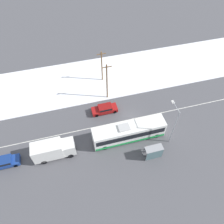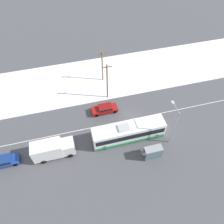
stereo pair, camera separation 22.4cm
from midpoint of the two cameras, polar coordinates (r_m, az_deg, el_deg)
name	(u,v)px [view 1 (the left image)]	position (r m, az deg, el deg)	size (l,w,h in m)	color
ground_plane	(132,119)	(39.60, 5.07, -1.87)	(120.00, 120.00, 0.00)	#4C4C51
snow_lot	(114,75)	(47.56, 0.39, 9.62)	(80.00, 13.11, 0.12)	white
lane_marking_center	(132,119)	(39.60, 5.07, -1.86)	(60.00, 0.12, 0.00)	silver
city_bus	(129,132)	(35.88, 4.23, -5.25)	(11.94, 2.57, 3.43)	white
box_truck	(53,150)	(35.18, -15.41, -9.43)	(6.46, 2.30, 3.28)	silver
sedan_car	(105,109)	(39.95, -2.08, 0.85)	(4.70, 1.80, 1.46)	maroon
parked_car_near_truck	(5,162)	(37.86, -26.30, -11.55)	(4.16, 1.80, 1.46)	navy
pedestrian_at_stop	(146,149)	(35.26, 8.79, -9.43)	(0.63, 0.28, 1.75)	#23232D
bus_shelter	(154,152)	(34.45, 10.77, -10.25)	(2.78, 1.20, 2.40)	gray
streetlamp	(174,122)	(34.32, 15.70, -2.50)	(0.36, 2.55, 7.71)	#9EA3A8
utility_pole_roadside	(107,82)	(40.00, -1.49, 7.96)	(1.80, 0.24, 7.99)	brown
utility_pole_snowlot	(102,66)	(44.14, -2.82, 11.90)	(1.80, 0.24, 7.03)	brown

